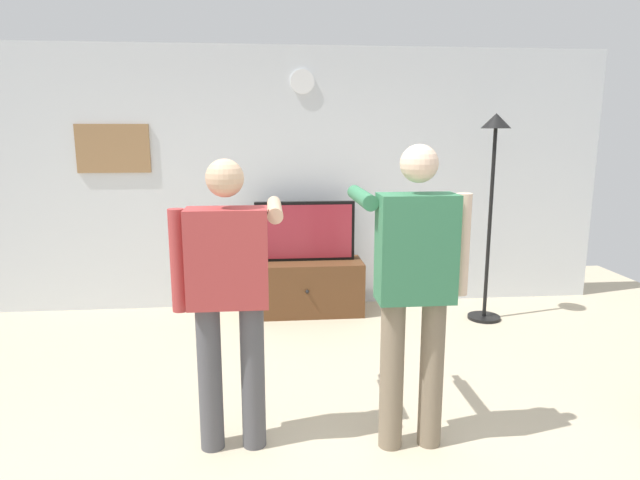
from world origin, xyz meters
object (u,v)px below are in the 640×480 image
at_px(person_standing_nearer_lamp, 229,288).
at_px(tv_stand, 305,287).
at_px(person_standing_nearer_couch, 414,280).
at_px(wall_clock, 302,82).
at_px(television, 305,231).
at_px(framed_picture, 113,148).
at_px(floor_lamp, 493,175).

bearing_deg(person_standing_nearer_lamp, tv_stand, 75.87).
bearing_deg(tv_stand, person_standing_nearer_lamp, -104.13).
bearing_deg(person_standing_nearer_couch, tv_stand, 100.47).
xyz_separation_m(tv_stand, person_standing_nearer_lamp, (-0.60, -2.37, 0.70)).
bearing_deg(wall_clock, television, -90.00).
bearing_deg(framed_picture, television, -7.45).
distance_m(wall_clock, person_standing_nearer_lamp, 3.05).
bearing_deg(person_standing_nearer_lamp, floor_lamp, 40.29).
distance_m(television, floor_lamp, 1.91).
bearing_deg(floor_lamp, framed_picture, 169.83).
bearing_deg(television, tv_stand, -90.00).
distance_m(floor_lamp, person_standing_nearer_lamp, 3.14).
height_order(wall_clock, floor_lamp, wall_clock).
height_order(television, framed_picture, framed_picture).
height_order(television, wall_clock, wall_clock).
bearing_deg(wall_clock, floor_lamp, -20.26).
xyz_separation_m(tv_stand, person_standing_nearer_couch, (0.45, -2.46, 0.75)).
xyz_separation_m(framed_picture, person_standing_nearer_couch, (2.36, -2.75, -0.66)).
bearing_deg(floor_lamp, television, 166.96).
distance_m(television, person_standing_nearer_lamp, 2.50).
bearing_deg(floor_lamp, wall_clock, 159.74).
bearing_deg(person_standing_nearer_lamp, television, 76.14).
height_order(tv_stand, wall_clock, wall_clock).
relative_size(tv_stand, person_standing_nearer_lamp, 0.68).
distance_m(television, person_standing_nearer_couch, 2.55).
bearing_deg(tv_stand, television, 90.00).
bearing_deg(person_standing_nearer_lamp, person_standing_nearer_couch, -4.63).
height_order(person_standing_nearer_lamp, person_standing_nearer_couch, person_standing_nearer_couch).
bearing_deg(television, person_standing_nearer_lamp, -103.86).
bearing_deg(television, floor_lamp, -13.04).
distance_m(television, framed_picture, 2.09).
height_order(tv_stand, television, television).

